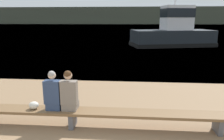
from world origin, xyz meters
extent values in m
plane|color=teal|center=(0.00, 126.80, 0.00)|extent=(240.00, 240.00, 0.00)
cube|color=#424738|center=(0.00, 120.35, 4.42)|extent=(600.00, 12.00, 8.85)
cube|color=brown|center=(-0.29, 2.57, 0.42)|extent=(7.77, 0.51, 0.07)
cube|color=#515156|center=(3.30, 2.57, 0.19)|extent=(0.12, 0.43, 0.38)
cube|color=#515156|center=(-0.29, 2.57, 0.19)|extent=(0.12, 0.43, 0.38)
cube|color=navy|center=(-0.75, 2.65, 0.54)|extent=(0.37, 0.40, 0.18)
cube|color=navy|center=(-0.75, 2.55, 0.92)|extent=(0.42, 0.22, 0.59)
sphere|color=beige|center=(-0.75, 2.55, 1.35)|extent=(0.19, 0.19, 0.19)
sphere|color=gray|center=(-0.75, 2.54, 1.38)|extent=(0.18, 0.18, 0.18)
cube|color=#70665B|center=(-0.35, 2.65, 0.54)|extent=(0.37, 0.40, 0.18)
cube|color=#70665B|center=(-0.35, 2.55, 0.92)|extent=(0.42, 0.22, 0.59)
sphere|color=tan|center=(-0.35, 2.55, 1.36)|extent=(0.21, 0.21, 0.21)
sphere|color=#472D19|center=(-0.35, 2.54, 1.39)|extent=(0.19, 0.19, 0.19)
ellipsoid|color=beige|center=(-1.28, 2.56, 0.55)|extent=(0.26, 0.21, 0.19)
cube|color=black|center=(5.37, 20.24, 0.80)|extent=(8.48, 5.08, 1.60)
cube|color=black|center=(5.37, 20.24, 0.19)|extent=(8.67, 5.25, 0.38)
cube|color=silver|center=(5.75, 20.34, 2.79)|extent=(3.17, 2.58, 2.38)
cube|color=black|center=(5.75, 20.34, 3.26)|extent=(3.23, 2.65, 0.86)
camera|label=1|loc=(1.13, -2.46, 2.69)|focal=35.00mm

